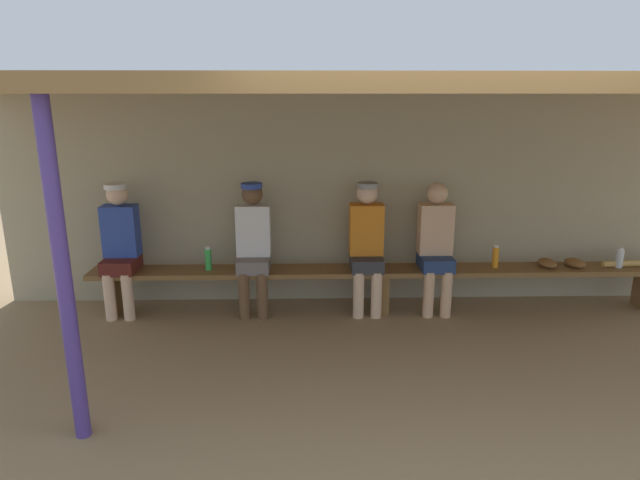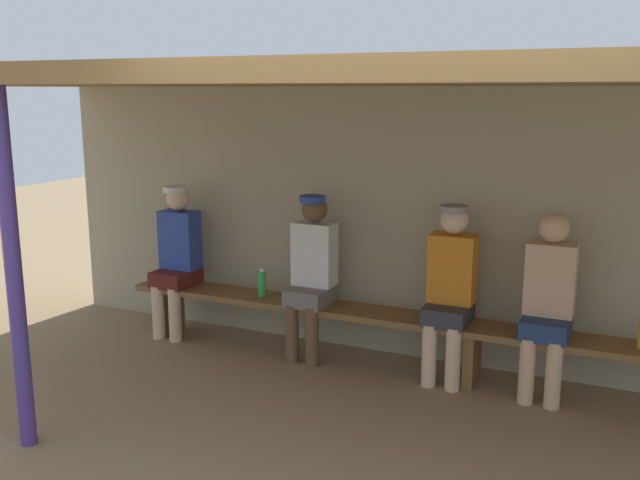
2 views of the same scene
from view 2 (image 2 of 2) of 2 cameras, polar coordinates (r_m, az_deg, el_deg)
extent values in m
cube|color=tan|center=(5.68, 13.53, 0.78)|extent=(8.00, 0.20, 2.20)
cube|color=olive|center=(4.31, 10.70, 12.96)|extent=(8.00, 2.80, 0.12)
cylinder|color=#4C388C|center=(4.59, -23.42, -2.52)|extent=(0.10, 0.10, 2.20)
cube|color=brown|center=(5.43, 12.21, -6.96)|extent=(6.00, 0.36, 0.05)
cube|color=brown|center=(6.62, -11.86, -5.56)|extent=(0.08, 0.29, 0.41)
cube|color=brown|center=(5.50, 12.11, -9.23)|extent=(0.08, 0.29, 0.41)
cube|color=navy|center=(5.30, 17.72, -6.66)|extent=(0.32, 0.40, 0.14)
cylinder|color=#DBAD84|center=(5.26, 16.30, -10.08)|extent=(0.11, 0.11, 0.48)
cylinder|color=#DBAD84|center=(5.24, 18.27, -10.29)|extent=(0.11, 0.11, 0.48)
cube|color=#DBAD84|center=(5.28, 18.06, -3.00)|extent=(0.34, 0.20, 0.52)
sphere|color=#DBAD84|center=(5.20, 18.33, 0.94)|extent=(0.21, 0.21, 0.21)
cube|color=slate|center=(5.80, -0.78, -4.47)|extent=(0.32, 0.40, 0.14)
cylinder|color=brown|center=(5.79, -2.27, -7.52)|extent=(0.11, 0.11, 0.48)
cylinder|color=brown|center=(5.71, -0.65, -7.78)|extent=(0.11, 0.11, 0.48)
cube|color=white|center=(5.78, -0.44, -1.13)|extent=(0.34, 0.20, 0.52)
sphere|color=brown|center=(5.71, -0.45, 2.49)|extent=(0.21, 0.21, 0.21)
cylinder|color=#2D47A5|center=(5.66, -0.62, 3.33)|extent=(0.21, 0.21, 0.05)
cube|color=#591E19|center=(6.47, -11.50, -2.96)|extent=(0.32, 0.40, 0.14)
cylinder|color=beige|center=(6.48, -12.88, -5.67)|extent=(0.11, 0.11, 0.48)
cylinder|color=beige|center=(6.37, -11.59, -5.91)|extent=(0.11, 0.11, 0.48)
cube|color=#2D47A5|center=(6.45, -11.21, 0.03)|extent=(0.34, 0.20, 0.52)
sphere|color=beige|center=(6.39, -11.34, 3.28)|extent=(0.21, 0.21, 0.21)
cylinder|color=white|center=(6.34, -11.59, 4.03)|extent=(0.21, 0.21, 0.05)
cube|color=#333338|center=(5.42, 10.27, -5.85)|extent=(0.32, 0.40, 0.14)
cylinder|color=beige|center=(5.39, 8.77, -9.16)|extent=(0.11, 0.11, 0.48)
cylinder|color=beige|center=(5.35, 10.65, -9.40)|extent=(0.11, 0.11, 0.48)
cube|color=orange|center=(5.40, 10.61, -2.27)|extent=(0.34, 0.20, 0.52)
sphere|color=beige|center=(5.33, 10.77, 1.59)|extent=(0.21, 0.21, 0.21)
cylinder|color=gray|center=(5.27, 10.70, 2.48)|extent=(0.21, 0.21, 0.05)
cylinder|color=green|center=(6.01, -4.68, -3.52)|extent=(0.07, 0.07, 0.22)
cylinder|color=white|center=(5.98, -4.70, -2.40)|extent=(0.05, 0.05, 0.02)
camera|label=1|loc=(1.90, -73.95, 4.43)|focal=30.58mm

